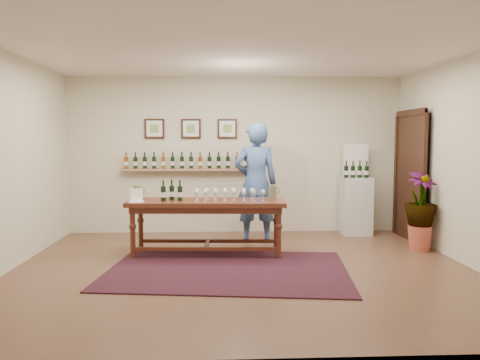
{
  "coord_description": "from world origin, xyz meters",
  "views": [
    {
      "loc": [
        -0.32,
        -5.96,
        1.69
      ],
      "look_at": [
        0.0,
        0.8,
        1.1
      ],
      "focal_mm": 35.0,
      "sensor_mm": 36.0,
      "label": 1
    }
  ],
  "objects_px": {
    "display_pedestal": "(356,206)",
    "potted_plant": "(421,211)",
    "tasting_table": "(207,208)",
    "person": "(256,183)"
  },
  "relations": [
    {
      "from": "tasting_table",
      "to": "person",
      "type": "xyz_separation_m",
      "value": [
        0.78,
        0.81,
        0.3
      ]
    },
    {
      "from": "person",
      "to": "tasting_table",
      "type": "bearing_deg",
      "value": 44.59
    },
    {
      "from": "display_pedestal",
      "to": "potted_plant",
      "type": "xyz_separation_m",
      "value": [
        0.61,
        -1.3,
        0.1
      ]
    },
    {
      "from": "display_pedestal",
      "to": "person",
      "type": "relative_size",
      "value": 0.52
    },
    {
      "from": "person",
      "to": "display_pedestal",
      "type": "bearing_deg",
      "value": -164.19
    },
    {
      "from": "tasting_table",
      "to": "potted_plant",
      "type": "relative_size",
      "value": 2.21
    },
    {
      "from": "potted_plant",
      "to": "display_pedestal",
      "type": "bearing_deg",
      "value": 115.18
    },
    {
      "from": "display_pedestal",
      "to": "potted_plant",
      "type": "height_order",
      "value": "potted_plant"
    },
    {
      "from": "tasting_table",
      "to": "potted_plant",
      "type": "height_order",
      "value": "potted_plant"
    },
    {
      "from": "potted_plant",
      "to": "tasting_table",
      "type": "bearing_deg",
      "value": -178.41
    }
  ]
}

